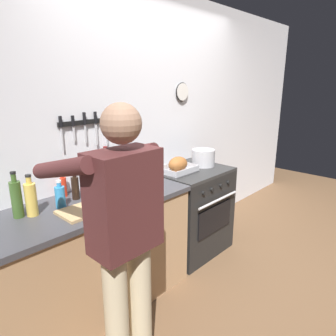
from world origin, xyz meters
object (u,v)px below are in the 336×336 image
stock_pot (203,158)px  stove (190,210)px  person_cook (123,232)px  bottle_cooking_oil (31,199)px  roasting_pan (178,166)px  bottle_dish_soap (60,196)px  bottle_hot_sauce (64,186)px  bottle_wine_red (106,168)px  bottle_olive_oil (17,198)px  cutting_board (86,209)px  bottle_soy_sauce (75,187)px

stock_pot → stove: bearing=179.3°
stove → person_cook: (-1.38, -0.63, 0.50)m
bottle_cooking_oil → stove: bearing=-2.7°
stove → roasting_pan: bearing=173.6°
bottle_dish_soap → bottle_hot_sauce: bearing=55.5°
person_cook → bottle_wine_red: person_cook is taller
bottle_cooking_oil → bottle_olive_oil: bearing=152.3°
cutting_board → bottle_hot_sauce: (0.04, 0.37, 0.07)m
roasting_pan → bottle_hot_sauce: bearing=168.4°
person_cook → stock_pot: bearing=-63.3°
person_cook → bottle_hot_sauce: size_ratio=8.39×
stock_pot → cutting_board: size_ratio=0.67×
roasting_pan → bottle_cooking_oil: bearing=177.8°
person_cook → stock_pot: size_ratio=6.86×
stock_pot → bottle_olive_oil: bottle_olive_oil is taller
bottle_hot_sauce → roasting_pan: bearing=-11.6°
bottle_cooking_oil → roasting_pan: bearing=-2.2°
person_cook → bottle_olive_oil: person_cook is taller
bottle_dish_soap → bottle_wine_red: 0.56m
bottle_hot_sauce → bottle_dish_soap: size_ratio=0.99×
roasting_pan → bottle_soy_sauce: (-1.05, 0.11, 0.02)m
person_cook → bottle_olive_oil: size_ratio=5.35×
roasting_pan → bottle_soy_sauce: 1.05m
bottle_soy_sauce → bottle_hot_sauce: bearing=105.9°
cutting_board → bottle_soy_sauce: size_ratio=1.61×
person_cook → bottle_cooking_oil: size_ratio=5.88×
bottle_hot_sauce → bottle_soy_sauce: (0.03, -0.12, 0.01)m
bottle_cooking_oil → bottle_soy_sauce: bottle_cooking_oil is taller
roasting_pan → cutting_board: 1.13m
stove → stock_pot: stock_pot is taller
stock_pot → bottle_soy_sauce: 1.43m
cutting_board → person_cook: bearing=-99.3°
bottle_hot_sauce → bottle_soy_sauce: size_ratio=0.89×
stove → cutting_board: (-1.30, -0.12, 0.46)m
bottle_olive_oil → person_cook: bearing=-69.7°
person_cook → bottle_hot_sauce: (0.12, 0.87, 0.03)m
roasting_pan → cutting_board: (-1.12, -0.14, -0.06)m
bottle_soy_sauce → bottle_olive_oil: bearing=-178.2°
stock_pot → bottle_soy_sauce: size_ratio=1.08×
bottle_dish_soap → bottle_wine_red: (0.53, 0.18, 0.06)m
stock_pot → bottle_cooking_oil: size_ratio=0.86×
bottle_cooking_oil → bottle_dish_soap: bottle_cooking_oil is taller
stock_pot → bottle_olive_oil: size_ratio=0.78×
cutting_board → bottle_soy_sauce: bottle_soy_sauce is taller
person_cook → bottle_wine_red: (0.52, 0.87, 0.09)m
stock_pot → bottle_hot_sauce: size_ratio=1.22×
cutting_board → stove: bearing=5.4°
stove → bottle_hot_sauce: bearing=169.1°
person_cook → bottle_wine_red: size_ratio=4.99×
stock_pot → bottle_hot_sauce: bearing=170.4°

